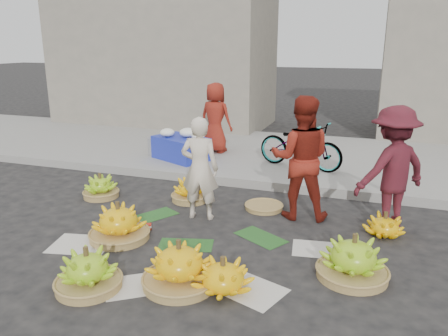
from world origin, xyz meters
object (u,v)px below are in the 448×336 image
(vendor_cream, at_px, (200,169))
(bicycle, at_px, (300,145))
(banana_bunch_4, at_px, (353,259))
(flower_table, at_px, (181,147))
(banana_bunch_0, at_px, (119,223))

(vendor_cream, height_order, bicycle, vendor_cream)
(banana_bunch_4, distance_m, flower_table, 4.85)
(banana_bunch_4, xyz_separation_m, vendor_cream, (-2.09, 0.99, 0.50))
(bicycle, bearing_deg, flower_table, 109.22)
(banana_bunch_4, xyz_separation_m, flower_table, (-3.47, 3.39, 0.16))
(banana_bunch_4, height_order, vendor_cream, vendor_cream)
(banana_bunch_4, relative_size, vendor_cream, 0.57)
(flower_table, bearing_deg, banana_bunch_4, -19.48)
(banana_bunch_0, xyz_separation_m, flower_table, (-0.69, 3.37, 0.16))
(bicycle, bearing_deg, banana_bunch_4, -146.52)
(vendor_cream, bearing_deg, flower_table, -67.36)
(banana_bunch_4, height_order, flower_table, flower_table)
(bicycle, bearing_deg, banana_bunch_0, 170.66)
(flower_table, distance_m, bicycle, 2.33)
(vendor_cream, relative_size, flower_table, 1.14)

